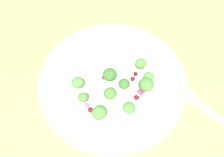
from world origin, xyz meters
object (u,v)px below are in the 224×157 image
at_px(plate, 112,83).
at_px(broccoli_floret_2, 78,83).
at_px(broccoli_floret_0, 83,97).
at_px(broccoli_floret_1, 146,85).
at_px(fork, 214,115).

bearing_deg(plate, broccoli_floret_2, -72.06).
xyz_separation_m(plate, broccoli_floret_2, (0.02, -0.06, 0.02)).
bearing_deg(plate, broccoli_floret_0, -41.66).
bearing_deg(plate, broccoli_floret_1, 83.80).
bearing_deg(broccoli_floret_0, broccoli_floret_1, 111.38).
bearing_deg(broccoli_floret_2, fork, 87.20).
xyz_separation_m(plate, broccoli_floret_0, (0.05, -0.04, 0.02)).
relative_size(broccoli_floret_2, fork, 0.15).
relative_size(plate, fork, 1.75).
relative_size(broccoli_floret_0, broccoli_floret_1, 0.69).
bearing_deg(broccoli_floret_1, plate, -96.20).
height_order(broccoli_floret_1, fork, broccoli_floret_1).
bearing_deg(fork, broccoli_floret_0, -85.88).
distance_m(plate, broccoli_floret_2, 0.07).
xyz_separation_m(broccoli_floret_0, broccoli_floret_2, (-0.03, -0.02, -0.00)).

